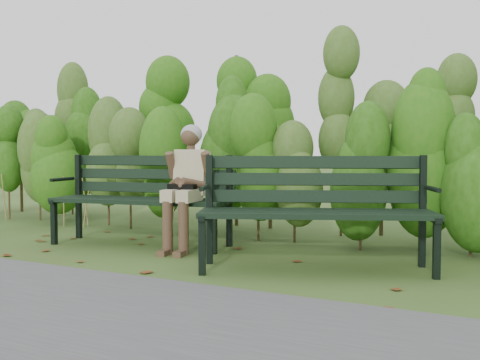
% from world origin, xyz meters
% --- Properties ---
extents(ground, '(80.00, 80.00, 0.00)m').
position_xyz_m(ground, '(0.00, 0.00, 0.00)').
color(ground, '#35461A').
extents(footpath, '(60.00, 2.50, 0.01)m').
position_xyz_m(footpath, '(0.00, -2.20, 0.01)').
color(footpath, '#474749').
rests_on(footpath, ground).
extents(hedge_band, '(11.04, 1.67, 2.42)m').
position_xyz_m(hedge_band, '(0.00, 1.86, 1.26)').
color(hedge_band, '#47381E').
rests_on(hedge_band, ground).
extents(leaf_litter, '(5.21, 2.12, 0.01)m').
position_xyz_m(leaf_litter, '(0.25, -0.23, 0.00)').
color(leaf_litter, brown).
rests_on(leaf_litter, ground).
extents(bench_left, '(2.07, 0.96, 0.99)m').
position_xyz_m(bench_left, '(-1.24, 0.45, 0.59)').
color(bench_left, black).
rests_on(bench_left, ground).
extents(bench_right, '(2.10, 1.38, 1.00)m').
position_xyz_m(bench_right, '(0.89, 0.08, 0.59)').
color(bench_right, black).
rests_on(bench_right, ground).
extents(seated_woman, '(0.52, 0.76, 1.32)m').
position_xyz_m(seated_woman, '(-0.63, 0.35, 0.76)').
color(seated_woman, tan).
rests_on(seated_woman, ground).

